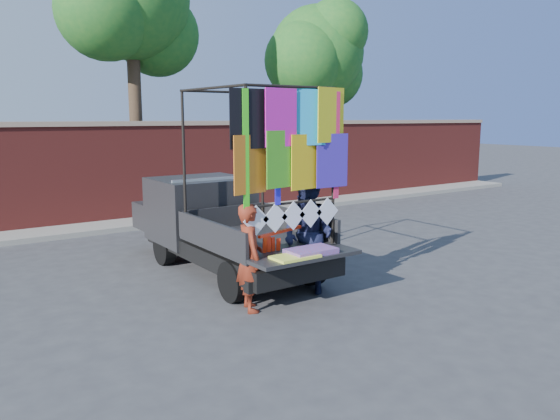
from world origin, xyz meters
TOP-DOWN VIEW (x-y plane):
  - ground at (0.00, 0.00)m, footprint 90.00×90.00m
  - brick_wall at (0.00, 7.00)m, footprint 30.00×0.45m
  - curb at (0.00, 6.30)m, footprint 30.00×1.20m
  - tree_mid at (1.02, 8.12)m, footprint 4.20×3.30m
  - tree_right at (7.52, 8.12)m, footprint 4.20×3.30m
  - pickup_truck at (0.04, 1.85)m, footprint 2.00×5.02m
  - woman at (-0.67, -0.57)m, footprint 0.52×0.64m
  - man at (0.50, -0.40)m, footprint 0.89×1.04m
  - streamer_bundle at (-0.19, -0.49)m, footprint 0.93×0.31m

SIDE VIEW (x-z plane):
  - ground at x=0.00m, z-range 0.00..0.00m
  - curb at x=0.00m, z-range 0.00..0.12m
  - woman at x=-0.67m, z-range 0.00..1.54m
  - pickup_truck at x=0.04m, z-range -0.78..2.38m
  - streamer_bundle at x=-0.19m, z-range 0.53..1.19m
  - man at x=0.50m, z-range 0.00..1.85m
  - brick_wall at x=0.00m, z-range 0.02..2.63m
  - tree_right at x=7.52m, z-range 1.44..8.06m
  - tree_mid at x=1.02m, z-range 1.83..9.56m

